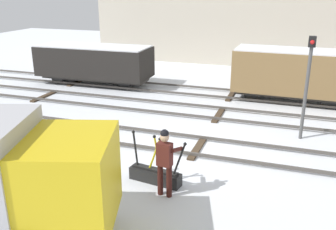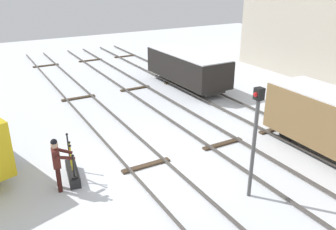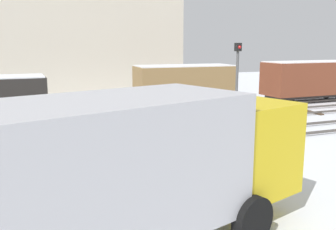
{
  "view_description": "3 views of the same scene",
  "coord_description": "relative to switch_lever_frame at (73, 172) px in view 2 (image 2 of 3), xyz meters",
  "views": [
    {
      "loc": [
        2.74,
        -11.31,
        5.26
      ],
      "look_at": [
        -1.2,
        0.37,
        0.96
      ],
      "focal_mm": 39.78,
      "sensor_mm": 36.0,
      "label": 1
    },
    {
      "loc": [
        10.26,
        -4.93,
        6.7
      ],
      "look_at": [
        -1.01,
        1.52,
        1.42
      ],
      "focal_mm": 37.21,
      "sensor_mm": 36.0,
      "label": 2
    },
    {
      "loc": [
        -5.54,
        -12.41,
        3.64
      ],
      "look_at": [
        -0.25,
        1.31,
        0.86
      ],
      "focal_mm": 40.5,
      "sensor_mm": 36.0,
      "label": 3
    }
  ],
  "objects": [
    {
      "name": "ground_plane",
      "position": [
        0.57,
        2.6,
        -0.25
      ],
      "size": [
        60.0,
        60.0,
        0.0
      ],
      "primitive_type": "plane",
      "color": "silver"
    },
    {
      "name": "track_main_line",
      "position": [
        0.57,
        2.6,
        -0.14
      ],
      "size": [
        44.0,
        1.94,
        0.18
      ],
      "color": "#4C4742",
      "rests_on": "ground_plane"
    },
    {
      "name": "track_siding_near",
      "position": [
        0.57,
        6.2,
        -0.14
      ],
      "size": [
        44.0,
        1.94,
        0.18
      ],
      "color": "#4C4742",
      "rests_on": "ground_plane"
    },
    {
      "name": "track_siding_far",
      "position": [
        0.57,
        9.31,
        -0.14
      ],
      "size": [
        44.0,
        1.94,
        0.18
      ],
      "color": "#4C4742",
      "rests_on": "ground_plane"
    },
    {
      "name": "switch_lever_frame",
      "position": [
        0.0,
        0.0,
        0.0
      ],
      "size": [
        1.72,
        0.58,
        1.45
      ],
      "rotation": [
        0.0,
        0.0,
        -0.15
      ],
      "color": "black",
      "rests_on": "ground_plane"
    },
    {
      "name": "rail_worker",
      "position": [
        0.48,
        -0.54,
        0.82
      ],
      "size": [
        0.61,
        0.73,
        1.87
      ],
      "rotation": [
        0.0,
        0.0,
        -0.15
      ],
      "color": "#351511",
      "rests_on": "ground_plane"
    },
    {
      "name": "signal_post",
      "position": [
        3.88,
        4.67,
        2.01
      ],
      "size": [
        0.24,
        0.32,
        3.67
      ],
      "color": "#4C4C4C",
      "rests_on": "ground_plane"
    },
    {
      "name": "freight_car_back_track",
      "position": [
        -7.08,
        9.31,
        1.01
      ],
      "size": [
        6.34,
        2.39,
        2.16
      ],
      "rotation": [
        0.0,
        0.0,
        0.02
      ],
      "color": "#2D2B28",
      "rests_on": "ground_plane"
    },
    {
      "name": "freight_car_near_switch",
      "position": [
        3.37,
        9.31,
        1.17
      ],
      "size": [
        5.41,
        2.22,
        2.49
      ],
      "rotation": [
        0.0,
        0.0,
        -0.02
      ],
      "color": "#2D2B28",
      "rests_on": "ground_plane"
    }
  ]
}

